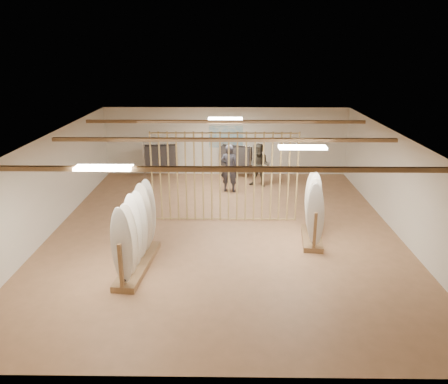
{
  "coord_description": "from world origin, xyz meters",
  "views": [
    {
      "loc": [
        0.16,
        -11.84,
        5.19
      ],
      "look_at": [
        0.0,
        0.0,
        1.2
      ],
      "focal_mm": 35.0,
      "sensor_mm": 36.0,
      "label": 1
    }
  ],
  "objects_px": {
    "rack_right": "(313,219)",
    "shopper_b": "(260,163)",
    "clothing_rack_b": "(236,156)",
    "clothing_rack_a": "(161,155)",
    "rack_left": "(136,242)",
    "shopper_a": "(229,165)"
  },
  "relations": [
    {
      "from": "rack_left",
      "to": "shopper_b",
      "type": "relative_size",
      "value": 1.31
    },
    {
      "from": "clothing_rack_a",
      "to": "clothing_rack_b",
      "type": "bearing_deg",
      "value": -7.12
    },
    {
      "from": "clothing_rack_b",
      "to": "shopper_b",
      "type": "xyz_separation_m",
      "value": [
        0.88,
        -1.08,
        0.02
      ]
    },
    {
      "from": "shopper_b",
      "to": "clothing_rack_a",
      "type": "bearing_deg",
      "value": -174.37
    },
    {
      "from": "clothing_rack_b",
      "to": "shopper_a",
      "type": "xyz_separation_m",
      "value": [
        -0.28,
        -1.72,
        0.1
      ]
    },
    {
      "from": "clothing_rack_a",
      "to": "clothing_rack_b",
      "type": "distance_m",
      "value": 3.08
    },
    {
      "from": "rack_right",
      "to": "clothing_rack_a",
      "type": "distance_m",
      "value": 7.94
    },
    {
      "from": "shopper_a",
      "to": "shopper_b",
      "type": "distance_m",
      "value": 1.32
    },
    {
      "from": "rack_left",
      "to": "clothing_rack_b",
      "type": "relative_size",
      "value": 1.74
    },
    {
      "from": "rack_right",
      "to": "shopper_b",
      "type": "bearing_deg",
      "value": 109.88
    },
    {
      "from": "clothing_rack_a",
      "to": "shopper_b",
      "type": "height_order",
      "value": "shopper_b"
    },
    {
      "from": "shopper_b",
      "to": "rack_right",
      "type": "bearing_deg",
      "value": -55.53
    },
    {
      "from": "rack_right",
      "to": "clothing_rack_a",
      "type": "xyz_separation_m",
      "value": [
        -5.12,
        6.07,
        0.3
      ]
    },
    {
      "from": "rack_right",
      "to": "shopper_a",
      "type": "height_order",
      "value": "shopper_a"
    },
    {
      "from": "rack_right",
      "to": "shopper_a",
      "type": "distance_m",
      "value": 4.92
    },
    {
      "from": "rack_right",
      "to": "rack_left",
      "type": "bearing_deg",
      "value": -153.82
    },
    {
      "from": "rack_right",
      "to": "clothing_rack_a",
      "type": "height_order",
      "value": "rack_right"
    },
    {
      "from": "clothing_rack_a",
      "to": "shopper_b",
      "type": "xyz_separation_m",
      "value": [
        3.95,
        -1.11,
        0.0
      ]
    },
    {
      "from": "rack_right",
      "to": "shopper_b",
      "type": "xyz_separation_m",
      "value": [
        -1.16,
        4.96,
        0.31
      ]
    },
    {
      "from": "clothing_rack_a",
      "to": "shopper_a",
      "type": "height_order",
      "value": "shopper_a"
    },
    {
      "from": "rack_left",
      "to": "clothing_rack_a",
      "type": "xyz_separation_m",
      "value": [
        -0.56,
        7.68,
        0.27
      ]
    },
    {
      "from": "rack_right",
      "to": "shopper_a",
      "type": "bearing_deg",
      "value": 124.9
    }
  ]
}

